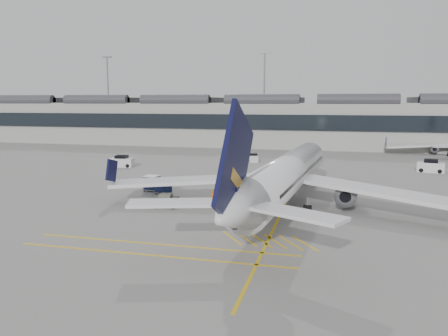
% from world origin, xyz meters
% --- Properties ---
extents(ground, '(220.00, 220.00, 0.00)m').
position_xyz_m(ground, '(0.00, 0.00, 0.00)').
color(ground, gray).
rests_on(ground, ground).
extents(terminal, '(200.00, 20.45, 12.40)m').
position_xyz_m(terminal, '(0.00, 71.93, 6.14)').
color(terminal, '#9E9E99').
rests_on(terminal, ground).
extents(light_masts, '(113.00, 0.60, 25.45)m').
position_xyz_m(light_masts, '(-1.67, 86.00, 14.49)').
color(light_masts, slate).
rests_on(light_masts, ground).
extents(apron_markings, '(0.25, 60.00, 0.01)m').
position_xyz_m(apron_markings, '(10.00, 10.00, 0.01)').
color(apron_markings, gold).
rests_on(apron_markings, ground).
extents(airliner_main, '(39.55, 43.38, 11.54)m').
position_xyz_m(airliner_main, '(10.06, 5.11, 3.39)').
color(airliner_main, silver).
rests_on(airliner_main, ground).
extents(belt_loader, '(5.09, 2.29, 2.02)m').
position_xyz_m(belt_loader, '(6.08, 12.46, 0.59)').
color(belt_loader, silver).
rests_on(belt_loader, ground).
extents(baggage_cart_a, '(1.75, 1.54, 1.62)m').
position_xyz_m(baggage_cart_a, '(6.54, 2.22, 0.87)').
color(baggage_cart_a, gray).
rests_on(baggage_cart_a, ground).
extents(baggage_cart_b, '(2.14, 1.92, 1.88)m').
position_xyz_m(baggage_cart_b, '(4.21, 8.33, 1.01)').
color(baggage_cart_b, gray).
rests_on(baggage_cart_b, ground).
extents(baggage_cart_c, '(2.24, 2.06, 1.90)m').
position_xyz_m(baggage_cart_c, '(-5.27, 8.14, 1.02)').
color(baggage_cart_c, gray).
rests_on(baggage_cart_c, ground).
extents(baggage_cart_d, '(2.01, 1.71, 1.98)m').
position_xyz_m(baggage_cart_d, '(-7.37, 9.54, 1.06)').
color(baggage_cart_d, gray).
rests_on(baggage_cart_d, ground).
extents(ramp_agent_a, '(0.70, 0.57, 1.65)m').
position_xyz_m(ramp_agent_a, '(2.22, 4.20, 0.82)').
color(ramp_agent_a, orange).
rests_on(ramp_agent_a, ground).
extents(ramp_agent_b, '(0.98, 0.81, 1.85)m').
position_xyz_m(ramp_agent_b, '(6.02, 6.61, 0.92)').
color(ramp_agent_b, orange).
rests_on(ramp_agent_b, ground).
extents(pushback_tug, '(2.82, 1.93, 1.48)m').
position_xyz_m(pushback_tug, '(-2.40, 1.71, 0.66)').
color(pushback_tug, '#555649').
rests_on(pushback_tug, ground).
extents(safety_cone_nose, '(0.40, 0.40, 0.56)m').
position_xyz_m(safety_cone_nose, '(9.92, 20.35, 0.28)').
color(safety_cone_nose, '#F24C0A').
rests_on(safety_cone_nose, ground).
extents(safety_cone_engine, '(0.41, 0.41, 0.57)m').
position_xyz_m(safety_cone_engine, '(11.19, 2.92, 0.29)').
color(safety_cone_engine, '#F24C0A').
rests_on(safety_cone_engine, ground).
extents(service_van_left, '(4.19, 2.48, 2.04)m').
position_xyz_m(service_van_left, '(-20.86, 27.64, 0.91)').
color(service_van_left, silver).
rests_on(service_van_left, ground).
extents(service_van_mid, '(2.49, 3.54, 1.65)m').
position_xyz_m(service_van_mid, '(0.27, 39.67, 0.74)').
color(service_van_mid, silver).
rests_on(service_van_mid, ground).
extents(service_van_right, '(4.41, 2.85, 2.09)m').
position_xyz_m(service_van_right, '(30.42, 34.52, 0.94)').
color(service_van_right, silver).
rests_on(service_van_right, ground).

